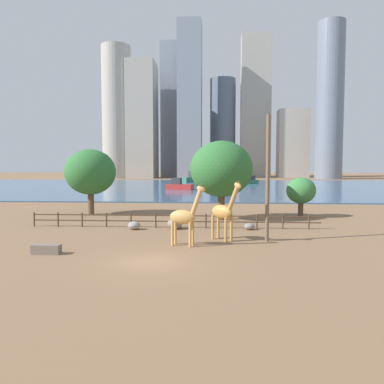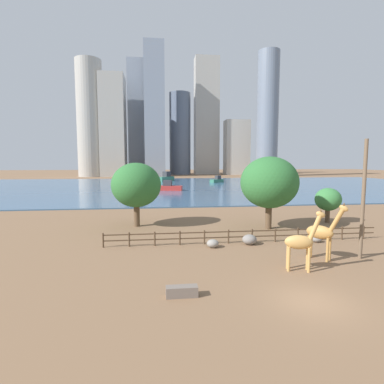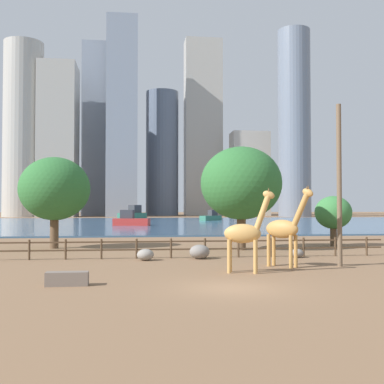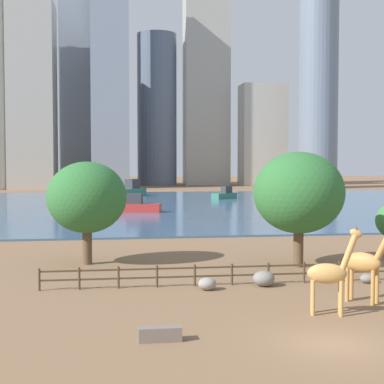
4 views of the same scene
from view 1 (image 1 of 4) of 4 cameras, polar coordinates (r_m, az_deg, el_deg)
name	(u,v)px [view 1 (image 1 of 4)]	position (r m, az deg, el deg)	size (l,w,h in m)	color
ground_plane	(203,186)	(101.51, 1.63, 0.87)	(400.00, 400.00, 0.00)	brown
harbor_water	(202,187)	(98.51, 1.56, 0.83)	(180.00, 86.00, 0.20)	#3D6084
giraffe_tall	(185,217)	(26.15, -1.14, -3.80)	(2.70, 1.29, 4.40)	tan
giraffe_companion	(224,212)	(28.09, 4.84, -3.03)	(2.47, 2.59, 4.59)	#C18C47
utility_pole	(268,179)	(28.02, 11.45, 2.02)	(0.28, 0.28, 9.32)	brown
boulder_near_fence	(249,227)	(33.19, 8.75, -5.22)	(0.93, 0.78, 0.59)	gray
boulder_by_pole	(134,225)	(33.32, -8.80, -5.06)	(1.07, 0.97, 0.73)	gray
boulder_small	(175,224)	(33.26, -2.62, -4.86)	(1.32, 1.24, 0.93)	gray
feeding_trough	(46,249)	(25.75, -21.32, -8.14)	(1.80, 0.60, 0.60)	#72665B
enclosure_fence	(171,219)	(33.88, -3.17, -4.19)	(26.12, 0.14, 1.30)	#4C3826
tree_left_large	(221,169)	(38.74, 4.50, 3.51)	(6.43, 6.43, 8.17)	brown
tree_center_broad	(301,191)	(42.38, 16.28, 0.18)	(3.16, 3.16, 4.33)	brown
tree_right_tall	(90,172)	(44.31, -15.23, 2.93)	(5.76, 5.76, 7.48)	brown
boat_ferry	(250,181)	(113.38, 8.84, 1.68)	(5.61, 5.00, 2.45)	#337259
boat_sailboat	(192,178)	(123.74, -0.04, 2.11)	(7.38, 8.40, 3.64)	#337259
boat_barge	(179,186)	(84.38, -2.02, 0.98)	(6.42, 3.61, 2.67)	#B22D28
skyline_tower_needle	(255,107)	(191.46, 9.65, 12.70)	(14.38, 9.06, 69.27)	#ADA89E
skyline_block_central	(173,111)	(190.55, -2.87, 12.17)	(11.28, 13.72, 65.15)	gray
skyline_tower_glass	(330,101)	(169.60, 20.26, 12.82)	(11.14, 11.14, 64.46)	slate
skyline_block_left	(142,121)	(172.94, -7.58, 10.73)	(12.35, 15.46, 51.74)	#ADA89E
skyline_block_right	(190,101)	(173.01, -0.32, 13.67)	(10.58, 12.89, 69.13)	gray
skyline_tower_short	(293,144)	(185.35, 15.10, 7.11)	(14.17, 9.45, 31.97)	#B7B2A8
skyline_block_wide	(117,113)	(174.42, -11.41, 11.75)	(13.02, 13.02, 58.49)	#ADA89E
skyline_tower_far	(223,128)	(189.41, 4.70, 9.65)	(12.64, 12.64, 48.32)	slate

